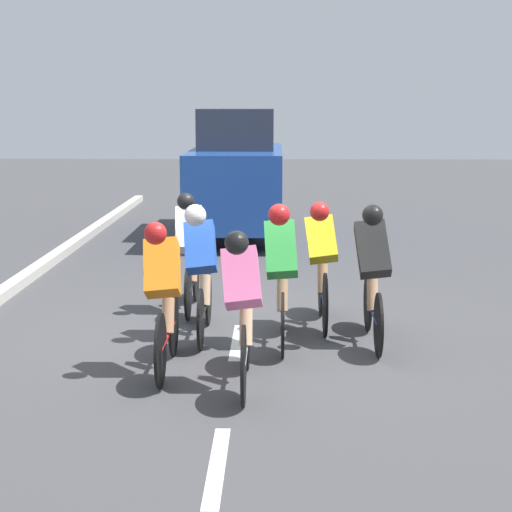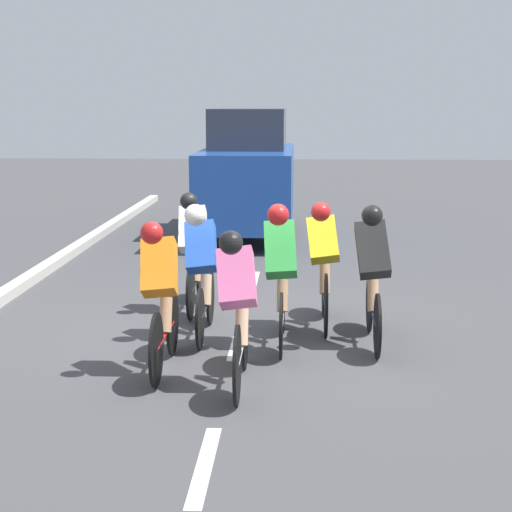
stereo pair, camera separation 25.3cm
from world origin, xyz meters
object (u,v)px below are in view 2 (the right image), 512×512
Objects in this scene: cyclist_yellow at (324,262)px; cyclist_green at (281,271)px; cyclist_black at (373,272)px; cyclist_blue at (202,266)px; cyclist_white at (194,249)px; cyclist_orange at (161,293)px; cyclist_pink at (238,306)px; support_car at (248,174)px.

cyclist_green is (0.47, 0.80, 0.05)m from cyclist_yellow.
cyclist_black is (-0.50, 0.73, 0.04)m from cyclist_yellow.
cyclist_black is at bearing -176.30° from cyclist_green.
cyclist_black is at bearing 173.04° from cyclist_blue.
cyclist_yellow is at bearing 155.72° from cyclist_white.
cyclist_orange reaches higher than cyclist_pink.
cyclist_yellow is 0.92m from cyclist_green.
cyclist_orange is (1.12, 0.93, -0.04)m from cyclist_green.
cyclist_yellow is 1.02× the size of cyclist_green.
cyclist_orange is at bearing 25.53° from cyclist_black.
cyclist_black is (-1.32, -1.43, 0.04)m from cyclist_pink.
cyclist_orange is at bearing 87.91° from support_car.
cyclist_blue is 7.35m from support_car.
cyclist_pink is at bearing 69.26° from cyclist_yellow.
cyclist_white is at bearing 87.15° from support_car.
cyclist_yellow is 0.99× the size of cyclist_orange.
cyclist_green is at bearing 96.02° from support_car.
cyclist_orange is at bearing 47.47° from cyclist_yellow.
cyclist_black reaches higher than cyclist_yellow.
cyclist_black is 7.78m from support_car.
cyclist_yellow is (-1.58, 0.71, -0.01)m from cyclist_white.
cyclist_green reaches higher than cyclist_orange.
support_car reaches higher than cyclist_white.
cyclist_white is at bearing -34.85° from cyclist_black.
cyclist_black is at bearing -154.47° from cyclist_orange.
cyclist_blue is at bearing -72.67° from cyclist_pink.
cyclist_white is at bearing -75.20° from cyclist_pink.
cyclist_pink is 1.02× the size of cyclist_black.
support_car is at bearing -76.83° from cyclist_black.
cyclist_blue is 1.73m from cyclist_pink.
cyclist_yellow is 2.31m from cyclist_pink.
cyclist_white is at bearing -24.28° from cyclist_yellow.
cyclist_orange is (0.25, 1.22, -0.03)m from cyclist_blue.
cyclist_yellow is at bearing 100.55° from support_car.
cyclist_black reaches higher than cyclist_blue.
cyclist_yellow is 0.37× the size of support_car.
cyclist_black is at bearing 145.15° from cyclist_white.
cyclist_orange is 2.31m from cyclist_black.
cyclist_green is 1.46m from cyclist_orange.
cyclist_pink is (-0.76, 2.87, -0.02)m from cyclist_white.
support_car is (-0.31, -8.56, 0.43)m from cyclist_orange.
support_car is at bearing -83.98° from cyclist_green.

